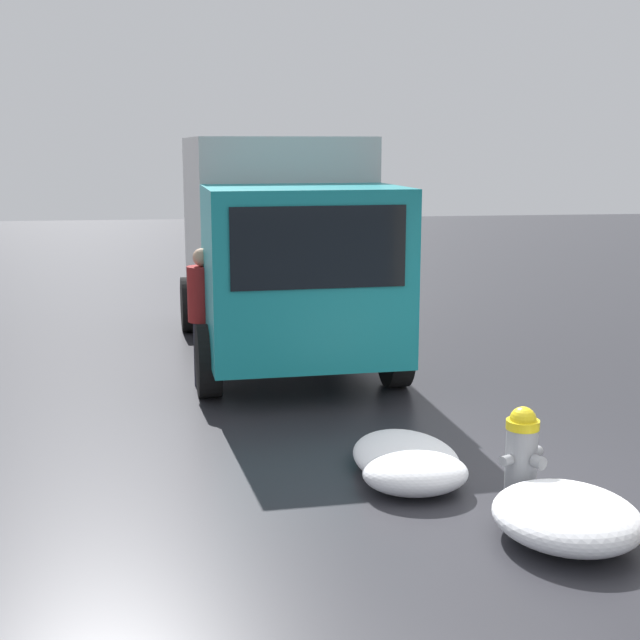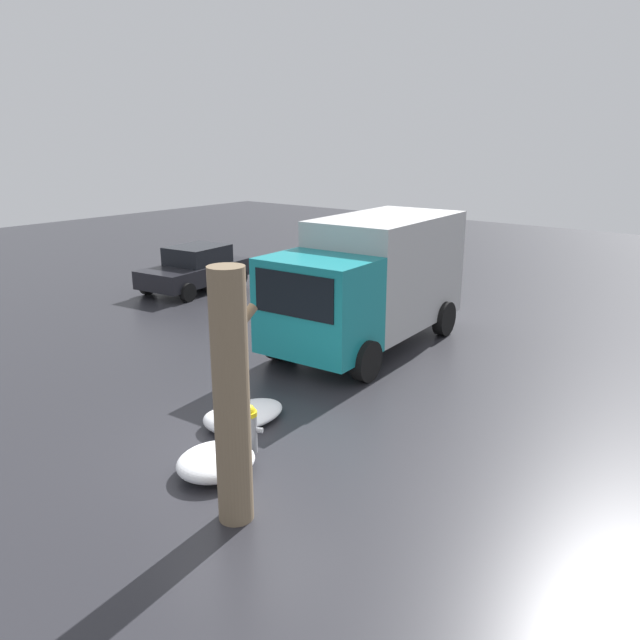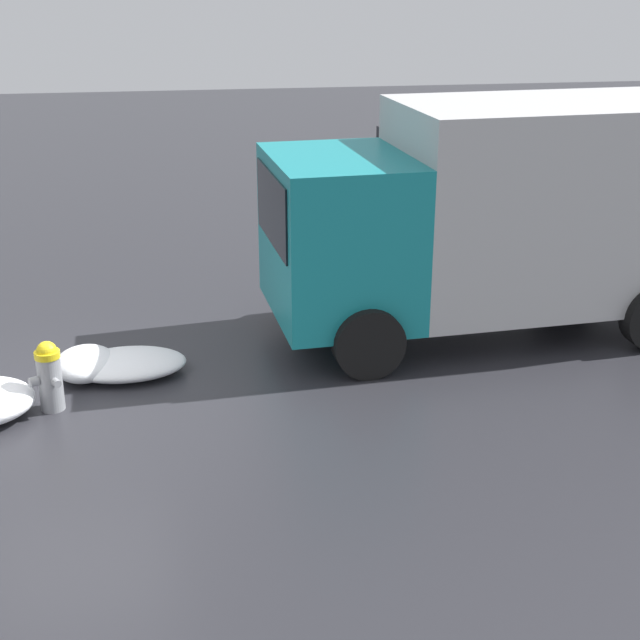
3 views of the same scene
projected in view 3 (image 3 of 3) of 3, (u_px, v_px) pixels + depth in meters
ground_plane at (54, 409)px, 10.31m from camera, size 60.00×60.00×0.00m
fire_hydrant at (49, 375)px, 10.15m from camera, size 0.39×0.46×0.84m
delivery_truck at (499, 212)px, 12.06m from camera, size 6.11×2.94×3.14m
pedestrian at (358, 246)px, 13.06m from camera, size 0.39×0.39×1.77m
parked_car at (421, 163)px, 19.88m from camera, size 4.03×2.36×1.48m
snow_pile_curbside at (85, 363)px, 11.08m from camera, size 0.76×0.95×0.35m
snow_pile_by_tree at (127, 364)px, 11.15m from camera, size 1.48×0.98×0.28m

